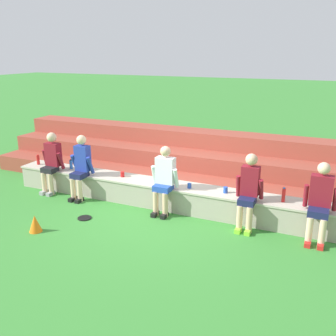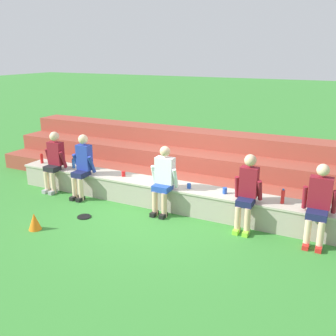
# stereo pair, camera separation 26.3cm
# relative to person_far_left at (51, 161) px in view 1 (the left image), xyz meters

# --- Properties ---
(ground_plane) EXTENTS (80.00, 80.00, 0.00)m
(ground_plane) POSITION_rel_person_far_left_xyz_m (2.80, -0.02, -0.76)
(ground_plane) COLOR #388433
(stone_seating_wall) EXTENTS (7.46, 0.64, 0.51)m
(stone_seating_wall) POSITION_rel_person_far_left_xyz_m (2.80, 0.28, -0.48)
(stone_seating_wall) COLOR #A8A08E
(stone_seating_wall) RESTS_ON ground
(brick_bleachers) EXTENTS (10.70, 2.20, 1.19)m
(brick_bleachers) POSITION_rel_person_far_left_xyz_m (2.80, 2.11, -0.29)
(brick_bleachers) COLOR #974031
(brick_bleachers) RESTS_ON ground
(person_far_left) EXTENTS (0.53, 0.54, 1.40)m
(person_far_left) POSITION_rel_person_far_left_xyz_m (0.00, 0.00, 0.00)
(person_far_left) COLOR beige
(person_far_left) RESTS_ON ground
(person_left_of_center) EXTENTS (0.50, 0.55, 1.42)m
(person_left_of_center) POSITION_rel_person_far_left_xyz_m (0.86, -0.05, -0.00)
(person_left_of_center) COLOR beige
(person_left_of_center) RESTS_ON ground
(person_center) EXTENTS (0.56, 0.50, 1.38)m
(person_center) POSITION_rel_person_far_left_xyz_m (2.88, -0.05, -0.01)
(person_center) COLOR #DBAD89
(person_center) RESTS_ON ground
(person_right_of_center) EXTENTS (0.50, 0.56, 1.41)m
(person_right_of_center) POSITION_rel_person_far_left_xyz_m (4.57, -0.03, -0.00)
(person_right_of_center) COLOR #DBAD89
(person_right_of_center) RESTS_ON ground
(person_far_right) EXTENTS (0.55, 0.58, 1.39)m
(person_far_right) POSITION_rel_person_far_left_xyz_m (5.79, -0.02, -0.01)
(person_far_right) COLOR beige
(person_far_right) RESTS_ON ground
(water_bottle_near_left) EXTENTS (0.07, 0.07, 0.25)m
(water_bottle_near_left) POSITION_rel_person_far_left_xyz_m (-0.65, 0.27, -0.13)
(water_bottle_near_left) COLOR red
(water_bottle_near_left) RESTS_ON stone_seating_wall
(water_bottle_center_gap) EXTENTS (0.06, 0.06, 0.28)m
(water_bottle_center_gap) POSITION_rel_person_far_left_xyz_m (5.16, 0.24, -0.11)
(water_bottle_center_gap) COLOR red
(water_bottle_center_gap) RESTS_ON stone_seating_wall
(water_bottle_near_right) EXTENTS (0.07, 0.07, 0.23)m
(water_bottle_near_right) POSITION_rel_person_far_left_xyz_m (0.32, 0.29, -0.14)
(water_bottle_near_right) COLOR blue
(water_bottle_near_right) RESTS_ON stone_seating_wall
(plastic_cup_right_end) EXTENTS (0.08, 0.08, 0.11)m
(plastic_cup_right_end) POSITION_rel_person_far_left_xyz_m (1.72, 0.28, -0.19)
(plastic_cup_right_end) COLOR red
(plastic_cup_right_end) RESTS_ON stone_seating_wall
(plastic_cup_middle) EXTENTS (0.08, 0.08, 0.10)m
(plastic_cup_middle) POSITION_rel_person_far_left_xyz_m (3.32, 0.22, -0.19)
(plastic_cup_middle) COLOR blue
(plastic_cup_middle) RESTS_ON stone_seating_wall
(plastic_cup_left_end) EXTENTS (0.09, 0.09, 0.12)m
(plastic_cup_left_end) POSITION_rel_person_far_left_xyz_m (4.06, 0.26, -0.19)
(plastic_cup_left_end) COLOR blue
(plastic_cup_left_end) RESTS_ON stone_seating_wall
(frisbee) EXTENTS (0.27, 0.27, 0.02)m
(frisbee) POSITION_rel_person_far_left_xyz_m (1.56, -0.96, -0.75)
(frisbee) COLOR black
(frisbee) RESTS_ON ground
(sports_cone) EXTENTS (0.23, 0.23, 0.32)m
(sports_cone) POSITION_rel_person_far_left_xyz_m (1.09, -1.79, -0.60)
(sports_cone) COLOR orange
(sports_cone) RESTS_ON ground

